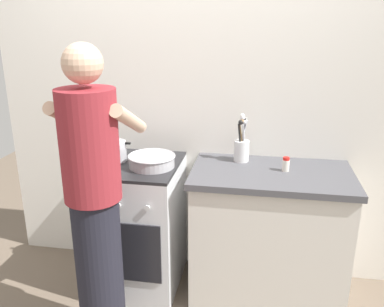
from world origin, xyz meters
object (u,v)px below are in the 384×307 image
object	(u,v)px
pot	(113,151)
spice_bottle	(286,164)
stove_range	(136,225)
utensil_crock	(242,146)
mixing_bowl	(152,160)
person	(95,205)

from	to	relation	value
pot	spice_bottle	bearing A→B (deg)	-0.00
stove_range	spice_bottle	size ratio (longest dim) A/B	9.99
pot	utensil_crock	distance (m)	0.85
mixing_bowl	utensil_crock	bearing A→B (deg)	20.64
stove_range	pot	bearing A→B (deg)	168.06
stove_range	spice_bottle	xyz separation A→B (m)	(0.98, 0.03, 0.49)
pot	mixing_bowl	distance (m)	0.29
pot	mixing_bowl	world-z (taller)	pot
spice_bottle	person	size ratio (longest dim) A/B	0.05
utensil_crock	pot	bearing A→B (deg)	-170.32
mixing_bowl	utensil_crock	xyz separation A→B (m)	(0.56, 0.21, 0.06)
spice_bottle	person	world-z (taller)	person
pot	utensil_crock	bearing A→B (deg)	9.68
stove_range	mixing_bowl	distance (m)	0.51
stove_range	spice_bottle	world-z (taller)	spice_bottle
mixing_bowl	spice_bottle	bearing A→B (deg)	4.58
mixing_bowl	person	bearing A→B (deg)	-108.64
stove_range	utensil_crock	world-z (taller)	utensil_crock
stove_range	mixing_bowl	world-z (taller)	mixing_bowl
stove_range	mixing_bowl	bearing A→B (deg)	-15.12
stove_range	person	distance (m)	0.69
utensil_crock	spice_bottle	size ratio (longest dim) A/B	3.56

